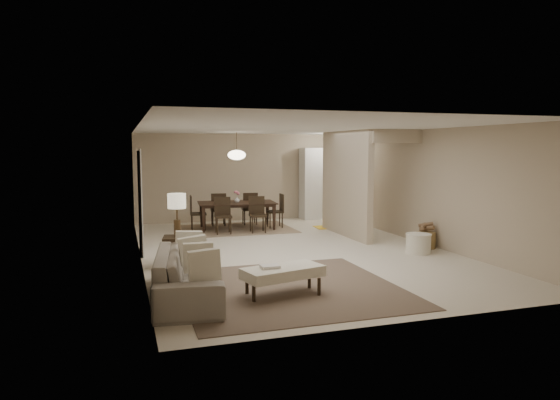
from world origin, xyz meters
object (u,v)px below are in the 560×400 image
object	(u,v)px
sofa	(189,274)
dining_table	(237,216)
ottoman_bench	(283,273)
pantry_cabinet	(321,183)
round_pouf	(418,244)
wicker_basket	(426,240)
side_table	(178,252)

from	to	relation	value
sofa	dining_table	bearing A→B (deg)	-11.68
sofa	ottoman_bench	size ratio (longest dim) A/B	1.82
pantry_cabinet	ottoman_bench	xyz separation A→B (m)	(-3.51, -7.14, -0.72)
round_pouf	dining_table	world-z (taller)	dining_table
pantry_cabinet	wicker_basket	size ratio (longest dim) A/B	5.26
sofa	wicker_basket	xyz separation A→B (m)	(5.20, 2.00, -0.16)
sofa	dining_table	xyz separation A→B (m)	(1.98, 5.64, 0.02)
ottoman_bench	dining_table	bearing A→B (deg)	69.41
round_pouf	dining_table	size ratio (longest dim) A/B	0.25
sofa	side_table	bearing A→B (deg)	6.13
sofa	round_pouf	size ratio (longest dim) A/B	4.50
pantry_cabinet	round_pouf	xyz separation A→B (m)	(-0.05, -5.24, -0.85)
pantry_cabinet	side_table	bearing A→B (deg)	-133.82
ottoman_bench	pantry_cabinet	bearing A→B (deg)	49.84
round_pouf	pantry_cabinet	bearing A→B (deg)	89.50
ottoman_bench	side_table	distance (m)	2.51
round_pouf	wicker_basket	xyz separation A→B (m)	(0.45, 0.40, -0.03)
ottoman_bench	wicker_basket	distance (m)	4.54
side_table	dining_table	xyz separation A→B (m)	(1.93, 3.76, 0.08)
round_pouf	wicker_basket	distance (m)	0.60
wicker_basket	pantry_cabinet	bearing A→B (deg)	94.73
pantry_cabinet	side_table	xyz separation A→B (m)	(-4.75, -4.95, -0.78)
side_table	wicker_basket	xyz separation A→B (m)	(5.15, 0.11, -0.10)
ottoman_bench	round_pouf	distance (m)	3.95
sofa	wicker_basket	bearing A→B (deg)	-61.31
pantry_cabinet	side_table	size ratio (longest dim) A/B	3.85
sofa	ottoman_bench	xyz separation A→B (m)	(1.29, -0.30, -0.00)
ottoman_bench	side_table	size ratio (longest dim) A/B	2.28
sofa	wicker_basket	size ratio (longest dim) A/B	5.66
side_table	pantry_cabinet	bearing A→B (deg)	46.18
ottoman_bench	wicker_basket	world-z (taller)	ottoman_bench
side_table	round_pouf	xyz separation A→B (m)	(4.70, -0.29, -0.08)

